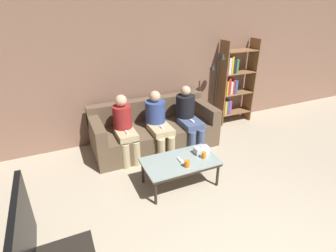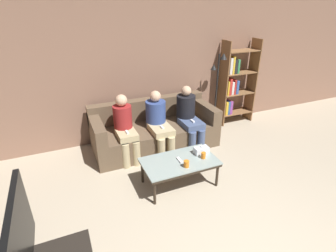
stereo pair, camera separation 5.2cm
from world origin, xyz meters
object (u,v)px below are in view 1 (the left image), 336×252
object	(u,v)px
coffee_table	(180,163)
cup_near_right	(187,164)
standing_lamp	(216,84)
tissue_box	(202,150)
game_remote	(180,160)
bookshelf	(233,83)
seated_person_left_end	(125,127)
seated_person_mid_right	(188,115)
couch	(154,131)
seated_person_mid_left	(158,121)
cup_near_left	(204,155)

from	to	relation	value
coffee_table	cup_near_right	xyz separation A→B (m)	(0.02, -0.18, 0.09)
standing_lamp	tissue_box	bearing A→B (deg)	-129.40
game_remote	bookshelf	bearing A→B (deg)	37.82
tissue_box	seated_person_left_end	size ratio (longest dim) A/B	0.20
tissue_box	seated_person_mid_right	xyz separation A→B (m)	(0.28, 0.98, 0.14)
coffee_table	tissue_box	size ratio (longest dim) A/B	4.89
game_remote	bookshelf	size ratio (longest dim) A/B	0.08
coffee_table	standing_lamp	distance (m)	2.17
tissue_box	standing_lamp	size ratio (longest dim) A/B	0.14
game_remote	standing_lamp	xyz separation A→B (m)	(1.52, 1.43, 0.55)
couch	coffee_table	distance (m)	1.26
couch	seated_person_mid_left	world-z (taller)	seated_person_mid_left
seated_person_mid_left	cup_near_right	bearing A→B (deg)	-92.81
cup_near_left	cup_near_right	bearing A→B (deg)	-163.19
couch	bookshelf	xyz separation A→B (m)	(1.95, 0.32, 0.58)
couch	bookshelf	distance (m)	2.06
standing_lamp	bookshelf	bearing A→B (deg)	15.47
tissue_box	bookshelf	bearing A→B (deg)	42.73
bookshelf	seated_person_mid_right	world-z (taller)	bookshelf
cup_near_left	seated_person_left_end	xyz separation A→B (m)	(-0.86, 1.12, 0.14)
coffee_table	game_remote	xyz separation A→B (m)	(-0.00, 0.00, 0.05)
cup_near_right	seated_person_mid_right	bearing A→B (deg)	61.78
tissue_box	game_remote	world-z (taller)	tissue_box
cup_near_right	game_remote	bearing A→B (deg)	95.50
coffee_table	couch	bearing A→B (deg)	86.51
cup_near_right	seated_person_mid_left	distance (m)	1.22
coffee_table	game_remote	bearing A→B (deg)	97.13
game_remote	bookshelf	world-z (taller)	bookshelf
coffee_table	seated_person_left_end	world-z (taller)	seated_person_left_end
seated_person_left_end	seated_person_mid_left	world-z (taller)	seated_person_left_end
couch	cup_near_right	xyz separation A→B (m)	(-0.06, -1.43, 0.15)
cup_near_left	seated_person_mid_left	xyz separation A→B (m)	(-0.27, 1.11, 0.14)
tissue_box	coffee_table	bearing A→B (deg)	-171.39
couch	standing_lamp	xyz separation A→B (m)	(1.44, 0.18, 0.66)
bookshelf	seated_person_mid_right	xyz separation A→B (m)	(-1.36, -0.53, -0.29)
cup_near_right	seated_person_mid_left	xyz separation A→B (m)	(0.06, 1.21, 0.14)
cup_near_left	seated_person_left_end	world-z (taller)	seated_person_left_end
standing_lamp	couch	bearing A→B (deg)	-172.93
seated_person_left_end	tissue_box	bearing A→B (deg)	-47.48
cup_near_right	tissue_box	xyz separation A→B (m)	(0.37, 0.24, 0.00)
tissue_box	seated_person_mid_left	xyz separation A→B (m)	(-0.31, 0.98, 0.13)
coffee_table	bookshelf	bearing A→B (deg)	37.82
game_remote	seated_person_left_end	size ratio (longest dim) A/B	0.13
game_remote	standing_lamp	size ratio (longest dim) A/B	0.09
seated_person_mid_right	bookshelf	bearing A→B (deg)	21.51
tissue_box	seated_person_mid_left	distance (m)	1.03
tissue_box	seated_person_mid_right	size ratio (longest dim) A/B	0.20
seated_person_mid_right	coffee_table	bearing A→B (deg)	-122.82
cup_near_right	standing_lamp	world-z (taller)	standing_lamp
game_remote	couch	bearing A→B (deg)	86.51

